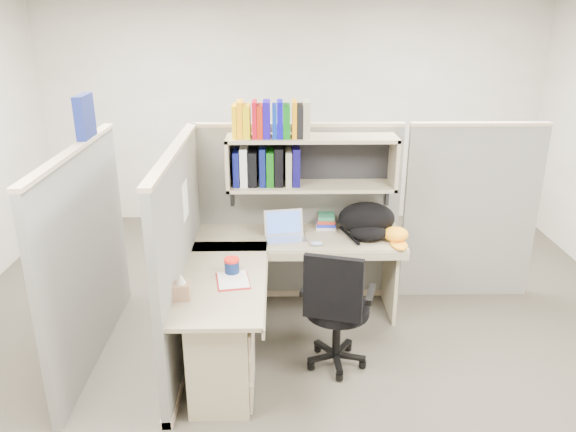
{
  "coord_description": "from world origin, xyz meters",
  "views": [
    {
      "loc": [
        -0.17,
        -3.8,
        2.55
      ],
      "look_at": [
        -0.1,
        0.25,
        1.03
      ],
      "focal_mm": 35.0,
      "sensor_mm": 36.0,
      "label": 1
    }
  ],
  "objects_px": {
    "desk": "(247,320)",
    "backpack": "(368,221)",
    "snack_canister": "(232,265)",
    "laptop": "(286,227)",
    "task_chair": "(336,327)"
  },
  "relations": [
    {
      "from": "laptop",
      "to": "backpack",
      "type": "distance_m",
      "value": 0.69
    },
    {
      "from": "desk",
      "to": "snack_canister",
      "type": "xyz_separation_m",
      "value": [
        -0.11,
        0.18,
        0.35
      ]
    },
    {
      "from": "laptop",
      "to": "task_chair",
      "type": "height_order",
      "value": "task_chair"
    },
    {
      "from": "snack_canister",
      "to": "desk",
      "type": "bearing_deg",
      "value": -58.81
    },
    {
      "from": "desk",
      "to": "snack_canister",
      "type": "height_order",
      "value": "snack_canister"
    },
    {
      "from": "desk",
      "to": "laptop",
      "type": "xyz_separation_m",
      "value": [
        0.29,
        0.78,
        0.41
      ]
    },
    {
      "from": "laptop",
      "to": "snack_canister",
      "type": "relative_size",
      "value": 2.89
    },
    {
      "from": "backpack",
      "to": "snack_canister",
      "type": "relative_size",
      "value": 4.23
    },
    {
      "from": "backpack",
      "to": "task_chair",
      "type": "distance_m",
      "value": 1.01
    },
    {
      "from": "laptop",
      "to": "snack_canister",
      "type": "xyz_separation_m",
      "value": [
        -0.4,
        -0.6,
        -0.06
      ]
    },
    {
      "from": "backpack",
      "to": "task_chair",
      "type": "relative_size",
      "value": 0.48
    },
    {
      "from": "snack_canister",
      "to": "laptop",
      "type": "bearing_deg",
      "value": 56.27
    },
    {
      "from": "laptop",
      "to": "task_chair",
      "type": "bearing_deg",
      "value": -73.81
    },
    {
      "from": "task_chair",
      "to": "snack_canister",
      "type": "bearing_deg",
      "value": 169.32
    },
    {
      "from": "desk",
      "to": "backpack",
      "type": "relative_size",
      "value": 3.66
    }
  ]
}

